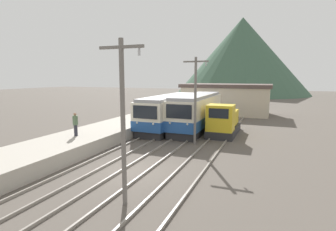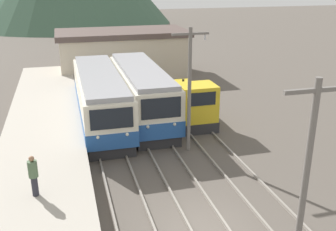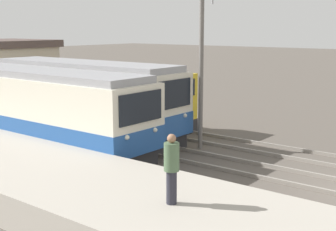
# 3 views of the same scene
# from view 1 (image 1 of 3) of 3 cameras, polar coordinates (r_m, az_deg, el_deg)

# --- Properties ---
(ground_plane) EXTENTS (200.00, 200.00, 0.00)m
(ground_plane) POSITION_cam_1_polar(r_m,az_deg,el_deg) (15.70, -7.83, -11.88)
(ground_plane) COLOR #564F47
(platform_left) EXTENTS (4.50, 54.00, 1.00)m
(platform_left) POSITION_cam_1_polar(r_m,az_deg,el_deg) (19.30, -24.34, -7.13)
(platform_left) COLOR #ADA599
(platform_left) RESTS_ON ground
(track_left) EXTENTS (1.54, 60.00, 0.14)m
(track_left) POSITION_cam_1_polar(r_m,az_deg,el_deg) (17.05, -15.57, -10.20)
(track_left) COLOR gray
(track_left) RESTS_ON ground
(track_center) EXTENTS (1.54, 60.00, 0.14)m
(track_center) POSITION_cam_1_polar(r_m,az_deg,el_deg) (15.58, -7.18, -11.75)
(track_center) COLOR gray
(track_center) RESTS_ON ground
(track_right) EXTENTS (1.54, 60.00, 0.14)m
(track_right) POSITION_cam_1_polar(r_m,az_deg,el_deg) (14.45, 3.58, -13.36)
(track_right) COLOR gray
(track_right) RESTS_ON ground
(commuter_train_left) EXTENTS (2.84, 12.18, 3.49)m
(commuter_train_left) POSITION_cam_1_polar(r_m,az_deg,el_deg) (27.78, 0.60, 0.58)
(commuter_train_left) COLOR #28282B
(commuter_train_left) RESTS_ON ground
(commuter_train_center) EXTENTS (2.84, 11.06, 3.65)m
(commuter_train_center) POSITION_cam_1_polar(r_m,az_deg,el_deg) (26.97, 6.22, 0.44)
(commuter_train_center) COLOR #28282B
(commuter_train_center) RESTS_ON ground
(shunting_locomotive) EXTENTS (2.40, 6.01, 3.00)m
(shunting_locomotive) POSITION_cam_1_polar(r_m,az_deg,el_deg) (25.25, 12.04, -1.37)
(shunting_locomotive) COLOR #28282B
(shunting_locomotive) RESTS_ON ground
(catenary_mast_near) EXTENTS (2.00, 0.20, 6.94)m
(catenary_mast_near) POSITION_cam_1_polar(r_m,az_deg,el_deg) (10.89, -9.76, -0.36)
(catenary_mast_near) COLOR slate
(catenary_mast_near) RESTS_ON ground
(catenary_mast_mid) EXTENTS (2.00, 0.20, 6.94)m
(catenary_mast_mid) POSITION_cam_1_polar(r_m,az_deg,el_deg) (20.78, 5.99, 3.87)
(catenary_mast_mid) COLOR slate
(catenary_mast_mid) RESTS_ON ground
(person_on_platform) EXTENTS (0.38, 0.38, 1.76)m
(person_on_platform) POSITION_cam_1_polar(r_m,az_deg,el_deg) (20.88, -19.51, -1.62)
(person_on_platform) COLOR #282833
(person_on_platform) RESTS_ON platform_left
(station_building) EXTENTS (12.60, 6.30, 4.37)m
(station_building) POSITION_cam_1_polar(r_m,az_deg,el_deg) (39.41, 12.48, 3.57)
(station_building) COLOR beige
(station_building) RESTS_ON ground
(mountain_backdrop) EXTENTS (40.43, 40.43, 23.31)m
(mountain_backdrop) POSITION_cam_1_polar(r_m,az_deg,el_deg) (86.33, 15.72, 12.29)
(mountain_backdrop) COLOR #3D5B47
(mountain_backdrop) RESTS_ON ground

